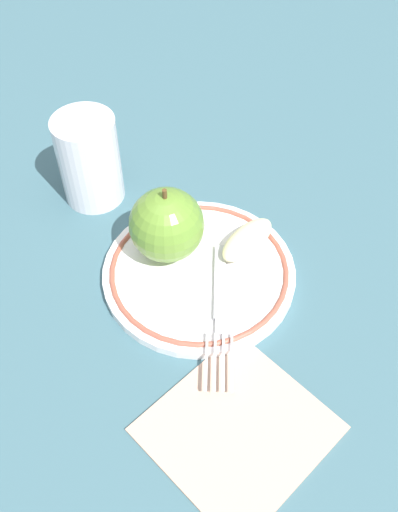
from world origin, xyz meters
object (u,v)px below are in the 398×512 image
(plate, at_px, (199,272))
(apple_slice_front, at_px, (247,240))
(apple_red_whole, at_px, (167,225))
(fork, at_px, (220,308))
(drinking_glass, at_px, (89,160))
(napkin_folded, at_px, (238,428))

(plate, relative_size, apple_slice_front, 2.76)
(apple_red_whole, bearing_deg, apple_slice_front, -131.54)
(apple_slice_front, distance_m, fork, 0.09)
(plate, bearing_deg, fork, 157.57)
(apple_red_whole, distance_m, drinking_glass, 0.14)
(plate, bearing_deg, napkin_folded, 147.08)
(apple_slice_front, height_order, napkin_folded, apple_slice_front)
(apple_red_whole, distance_m, apple_slice_front, 0.09)
(fork, bearing_deg, plate, -156.35)
(plate, distance_m, napkin_folded, 0.18)
(apple_slice_front, height_order, drinking_glass, drinking_glass)
(drinking_glass, bearing_deg, plate, -179.22)
(plate, height_order, drinking_glass, drinking_glass)
(plate, relative_size, apple_red_whole, 2.31)
(apple_slice_front, xyz_separation_m, drinking_glass, (0.20, 0.06, 0.03))
(apple_red_whole, distance_m, napkin_folded, 0.22)
(apple_slice_front, bearing_deg, napkin_folded, -143.20)
(plate, distance_m, apple_slice_front, 0.06)
(apple_red_whole, relative_size, napkin_folded, 0.62)
(plate, bearing_deg, apple_red_whole, 8.52)
(plate, height_order, fork, fork)
(apple_slice_front, relative_size, fork, 0.54)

